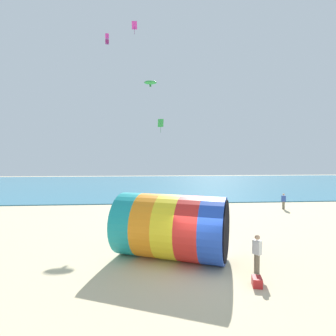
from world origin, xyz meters
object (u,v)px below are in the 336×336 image
kite_green_diamond (161,123)px  kite_green_parafoil (150,82)px  bystander_near_water (284,201)px  kite_magenta_box (107,39)px  kite_handler (257,253)px  kite_magenta_diamond (134,26)px  giant_inflatable_tube (171,226)px  cooler_box (257,282)px

kite_green_diamond → kite_green_parafoil: kite_green_parafoil is taller
kite_green_parafoil → bystander_near_water: kite_green_parafoil is taller
kite_magenta_box → kite_green_diamond: (5.33, 2.42, -7.80)m
kite_handler → kite_magenta_diamond: bearing=110.3°
giant_inflatable_tube → cooler_box: (3.12, -3.20, -1.43)m
kite_handler → kite_green_diamond: kite_green_diamond is taller
kite_magenta_box → cooler_box: (8.23, -16.45, -16.43)m
kite_green_diamond → bystander_near_water: kite_green_diamond is taller
kite_magenta_diamond → bystander_near_water: 23.25m
kite_green_parafoil → kite_magenta_box: bearing=-152.4°
kite_magenta_diamond → kite_green_diamond: 10.24m
kite_magenta_box → bystander_near_water: 23.44m
kite_green_parafoil → kite_magenta_diamond: bearing=-150.1°
kite_green_parafoil → cooler_box: 23.07m
giant_inflatable_tube → bystander_near_water: size_ratio=4.03×
kite_handler → bystander_near_water: size_ratio=1.09×
kite_magenta_box → cooler_box: 24.67m
bystander_near_water → giant_inflatable_tube: bearing=-136.5°
kite_handler → kite_magenta_box: (-8.72, 15.28, 15.74)m
cooler_box → kite_handler: bearing=67.2°
kite_green_parafoil → giant_inflatable_tube: bearing=-86.7°
kite_magenta_diamond → bystander_near_water: kite_magenta_diamond is taller
kite_green_diamond → cooler_box: size_ratio=2.92×
kite_green_parafoil → bystander_near_water: size_ratio=0.88×
giant_inflatable_tube → bystander_near_water: 16.69m
kite_magenta_box → kite_green_parafoil: (4.22, 2.20, -3.48)m
kite_handler → kite_magenta_box: size_ratio=1.76×
kite_handler → cooler_box: kite_handler is taller
giant_inflatable_tube → kite_green_parafoil: (-0.89, 15.45, 11.53)m
giant_inflatable_tube → kite_handler: bearing=-29.4°
kite_magenta_diamond → kite_green_diamond: kite_magenta_diamond is taller
giant_inflatable_tube → kite_green_diamond: bearing=89.2°
bystander_near_water → cooler_box: bystander_near_water is taller
kite_handler → bystander_near_water: bearing=57.9°
kite_magenta_diamond → bystander_near_water: size_ratio=0.82×
kite_green_diamond → kite_handler: bearing=-79.1°
kite_magenta_box → bystander_near_water: size_ratio=0.62×
giant_inflatable_tube → kite_green_diamond: 17.25m
kite_magenta_diamond → kite_green_parafoil: size_ratio=0.93×
bystander_near_water → kite_magenta_diamond: bearing=168.3°
kite_magenta_diamond → cooler_box: bearing=-72.3°
giant_inflatable_tube → cooler_box: 4.70m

